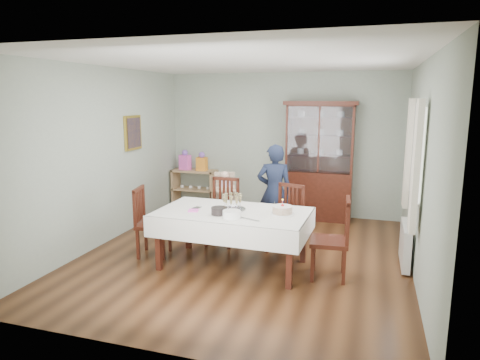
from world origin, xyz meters
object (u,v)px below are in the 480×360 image
at_px(chair_end_right, 330,254).
at_px(birthday_cake, 282,210).
at_px(woman, 274,192).
at_px(high_chair, 225,208).
at_px(dining_table, 233,238).
at_px(chair_end_left, 153,235).
at_px(sideboard, 195,189).
at_px(chair_far_left, 222,225).
at_px(chair_far_right, 285,232).
at_px(gift_bag_pink, 185,161).
at_px(gift_bag_orange, 202,162).
at_px(china_cabinet, 319,159).
at_px(champagne_tray, 232,205).

relative_size(chair_end_right, birthday_cake, 3.45).
height_order(chair_end_right, woman, woman).
distance_m(chair_end_right, high_chair, 2.35).
distance_m(dining_table, chair_end_left, 1.23).
bearing_deg(sideboard, woman, -34.71).
distance_m(chair_far_left, high_chair, 0.62).
relative_size(chair_far_right, chair_end_right, 0.96).
xyz_separation_m(sideboard, chair_end_left, (0.48, -2.63, -0.11)).
bearing_deg(chair_end_left, high_chair, -36.26).
distance_m(chair_end_left, birthday_cake, 1.95).
bearing_deg(gift_bag_pink, chair_end_right, -39.87).
relative_size(sideboard, gift_bag_orange, 2.41).
height_order(china_cabinet, chair_far_right, china_cabinet).
relative_size(chair_end_left, gift_bag_orange, 2.64).
bearing_deg(champagne_tray, gift_bag_orange, 120.02).
bearing_deg(gift_bag_orange, dining_table, -60.15).
height_order(chair_far_left, gift_bag_pink, gift_bag_pink).
distance_m(chair_far_right, birthday_cake, 0.89).
height_order(chair_end_left, woman, woman).
bearing_deg(gift_bag_pink, china_cabinet, -0.03).
distance_m(china_cabinet, chair_far_right, 2.08).
bearing_deg(china_cabinet, high_chair, -138.27).
xyz_separation_m(high_chair, gift_bag_pink, (-1.29, 1.25, 0.58)).
bearing_deg(high_chair, champagne_tray, -86.03).
distance_m(sideboard, champagne_tray, 3.14).
height_order(high_chair, birthday_cake, high_chair).
bearing_deg(chair_far_right, gift_bag_pink, 159.08).
relative_size(high_chair, gift_bag_orange, 2.76).
xyz_separation_m(chair_end_left, champagne_tray, (1.20, 0.01, 0.54)).
xyz_separation_m(sideboard, chair_far_left, (1.26, -1.87, -0.10)).
height_order(chair_end_right, high_chair, high_chair).
bearing_deg(gift_bag_pink, chair_far_right, -37.70).
distance_m(sideboard, birthday_cake, 3.56).
relative_size(dining_table, high_chair, 1.97).
height_order(champagne_tray, birthday_cake, champagne_tray).
relative_size(dining_table, woman, 1.33).
bearing_deg(high_chair, sideboard, 111.52).
distance_m(dining_table, birthday_cake, 0.79).
relative_size(dining_table, birthday_cake, 6.85).
relative_size(chair_far_right, champagne_tray, 2.73).
relative_size(china_cabinet, chair_far_right, 2.22).
distance_m(woman, champagne_tray, 1.29).
xyz_separation_m(champagne_tray, birthday_cake, (0.68, -0.01, -0.02)).
bearing_deg(chair_far_left, chair_far_right, -2.20).
xyz_separation_m(chair_far_left, chair_far_right, (1.00, -0.05, -0.01)).
distance_m(china_cabinet, gift_bag_pink, 2.69).
xyz_separation_m(dining_table, china_cabinet, (0.80, 2.66, 0.74)).
bearing_deg(chair_end_left, gift_bag_orange, -5.14).
bearing_deg(woman, china_cabinet, -123.70).
bearing_deg(chair_end_left, chair_far_right, -79.71).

